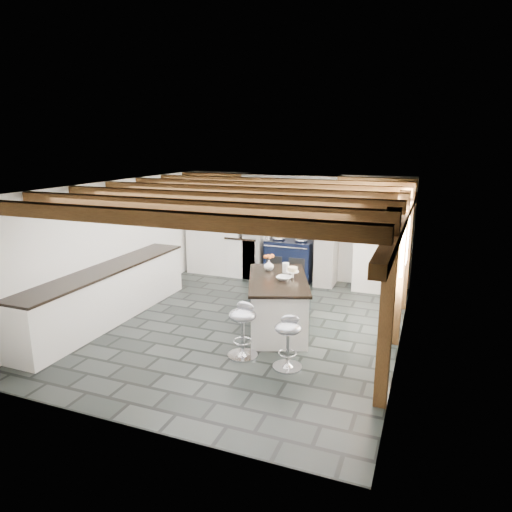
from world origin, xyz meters
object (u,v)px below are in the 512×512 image
at_px(bar_stool_near, 288,336).
at_px(bar_stool_far, 243,324).
at_px(range_cooker, 290,260).
at_px(kitchen_island, 278,303).

height_order(bar_stool_near, bar_stool_far, bar_stool_far).
relative_size(range_cooker, bar_stool_near, 1.36).
bearing_deg(bar_stool_near, kitchen_island, 94.48).
xyz_separation_m(range_cooker, bar_stool_near, (1.15, -3.81, -0.01)).
bearing_deg(kitchen_island, range_cooker, 82.43).
xyz_separation_m(range_cooker, kitchen_island, (0.60, -2.60, -0.03)).
xyz_separation_m(bar_stool_near, bar_stool_far, (-0.69, 0.10, 0.04)).
bearing_deg(kitchen_island, bar_stool_near, -86.26).
distance_m(range_cooker, bar_stool_near, 3.98).
bearing_deg(range_cooker, bar_stool_far, -82.96).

